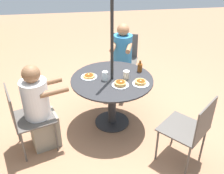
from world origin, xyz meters
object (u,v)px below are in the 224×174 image
patio_chair_north (25,115)px  patio_chair_east (191,128)px  patio_table (112,90)px  pancake_plate_a (141,83)px  diner_south (122,60)px  diner_north (40,111)px  syrup_bottle (140,67)px  patio_chair_south (124,57)px  drinking_glass_a (105,76)px  pancake_plate_b (120,84)px  pancake_plate_c (89,76)px  coffee_cup (126,75)px

patio_chair_north → patio_chair_east: bearing=55.9°
patio_table → pancake_plate_a: bearing=-118.3°
patio_chair_east → pancake_plate_a: 0.83m
patio_chair_east → diner_south: bearing=63.0°
diner_north → syrup_bottle: bearing=90.5°
patio_chair_north → patio_chair_south: bearing=116.2°
patio_chair_north → drinking_glass_a: size_ratio=7.31×
patio_chair_north → diner_south: size_ratio=0.77×
pancake_plate_a → pancake_plate_b: bearing=90.4°
patio_chair_north → pancake_plate_a: size_ratio=4.16×
pancake_plate_a → pancake_plate_c: pancake_plate_a is taller
patio_chair_east → drinking_glass_a: patio_chair_east is taller
patio_chair_north → pancake_plate_c: patio_chair_north is taller
patio_chair_east → coffee_cup: bearing=82.7°
patio_table → syrup_bottle: syrup_bottle is taller
patio_table → diner_south: (0.93, -0.30, -0.02)m
diner_north → pancake_plate_b: (0.15, -1.00, 0.21)m
patio_chair_north → patio_chair_east: size_ratio=1.00×
patio_table → diner_north: (-0.33, 0.92, -0.02)m
pancake_plate_a → pancake_plate_b: pancake_plate_b is taller
patio_chair_south → pancake_plate_c: patio_chair_south is taller
pancake_plate_c → drinking_glass_a: (-0.10, -0.20, 0.05)m
syrup_bottle → drinking_glass_a: size_ratio=1.34×
syrup_bottle → coffee_cup: (-0.17, 0.22, -0.01)m
coffee_cup → syrup_bottle: bearing=-51.9°
patio_table → pancake_plate_a: pancake_plate_a is taller
patio_chair_north → pancake_plate_b: 1.20m
patio_chair_south → diner_south: 0.18m
patio_chair_south → pancake_plate_c: (-1.02, 0.65, 0.21)m
pancake_plate_a → syrup_bottle: syrup_bottle is taller
diner_south → pancake_plate_c: (-0.85, 0.59, 0.19)m
patio_table → patio_chair_east: 1.15m
pancake_plate_b → drinking_glass_a: size_ratio=1.76×
pancake_plate_b → syrup_bottle: 0.47m
diner_north → patio_chair_south: (1.43, -1.27, -0.01)m
patio_chair_south → drinking_glass_a: bearing=86.0°
diner_north → diner_south: diner_south is taller
patio_table → syrup_bottle: size_ratio=6.66×
patio_chair_south → coffee_cup: size_ratio=8.13×
pancake_plate_b → pancake_plate_a: bearing=-89.6°
patio_table → diner_south: 0.98m
patio_chair_north → diner_north: (0.06, -0.16, 0.01)m
pancake_plate_a → patio_chair_east: bearing=-148.0°
syrup_bottle → drinking_glass_a: bearing=109.5°
diner_south → pancake_plate_b: diner_south is taller
patio_chair_south → pancake_plate_a: patio_chair_south is taller
diner_north → patio_chair_east: size_ratio=1.28×
pancake_plate_b → coffee_cup: 0.20m
pancake_plate_a → pancake_plate_c: (0.26, 0.63, -0.01)m
patio_chair_east → diner_south: (1.79, 0.47, 0.02)m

